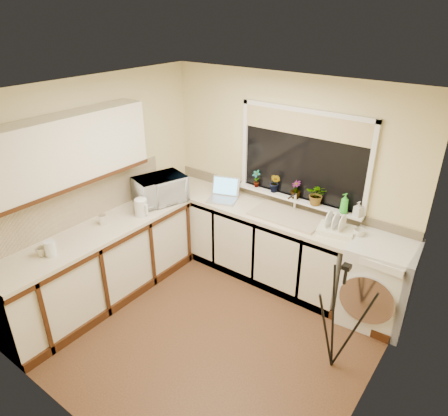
# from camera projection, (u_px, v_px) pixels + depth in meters

# --- Properties ---
(floor) EXTENTS (3.20, 3.20, 0.00)m
(floor) POSITION_uv_depth(u_px,v_px,m) (210.00, 328.00, 4.39)
(floor) COLOR brown
(floor) RESTS_ON ground
(ceiling) EXTENTS (3.20, 3.20, 0.00)m
(ceiling) POSITION_uv_depth(u_px,v_px,m) (205.00, 94.00, 3.30)
(ceiling) COLOR white
(ceiling) RESTS_ON ground
(wall_back) EXTENTS (3.20, 0.00, 3.20)m
(wall_back) POSITION_uv_depth(u_px,v_px,m) (286.00, 179.00, 4.93)
(wall_back) COLOR beige
(wall_back) RESTS_ON ground
(wall_front) EXTENTS (3.20, 0.00, 3.20)m
(wall_front) POSITION_uv_depth(u_px,v_px,m) (68.00, 315.00, 2.77)
(wall_front) COLOR beige
(wall_front) RESTS_ON ground
(wall_left) EXTENTS (0.00, 3.00, 3.00)m
(wall_left) POSITION_uv_depth(u_px,v_px,m) (98.00, 187.00, 4.70)
(wall_left) COLOR beige
(wall_left) RESTS_ON ground
(wall_right) EXTENTS (0.00, 3.00, 3.00)m
(wall_right) POSITION_uv_depth(u_px,v_px,m) (379.00, 292.00, 2.99)
(wall_right) COLOR beige
(wall_right) RESTS_ON ground
(base_cabinet_back) EXTENTS (2.55, 0.60, 0.86)m
(base_cabinet_back) POSITION_uv_depth(u_px,v_px,m) (248.00, 238.00, 5.24)
(base_cabinet_back) COLOR silver
(base_cabinet_back) RESTS_ON floor
(base_cabinet_left) EXTENTS (0.54, 2.40, 0.86)m
(base_cabinet_left) POSITION_uv_depth(u_px,v_px,m) (103.00, 266.00, 4.68)
(base_cabinet_left) COLOR silver
(base_cabinet_left) RESTS_ON floor
(worktop_back) EXTENTS (3.20, 0.60, 0.04)m
(worktop_back) POSITION_uv_depth(u_px,v_px,m) (272.00, 214.00, 4.86)
(worktop_back) COLOR beige
(worktop_back) RESTS_ON base_cabinet_back
(worktop_left) EXTENTS (0.60, 2.40, 0.04)m
(worktop_left) POSITION_uv_depth(u_px,v_px,m) (98.00, 232.00, 4.48)
(worktop_left) COLOR beige
(worktop_left) RESTS_ON base_cabinet_left
(upper_cabinet) EXTENTS (0.28, 1.90, 0.70)m
(upper_cabinet) POSITION_uv_depth(u_px,v_px,m) (63.00, 152.00, 4.04)
(upper_cabinet) COLOR silver
(upper_cabinet) RESTS_ON wall_left
(splashback_left) EXTENTS (0.02, 2.40, 0.45)m
(splashback_left) POSITION_uv_depth(u_px,v_px,m) (78.00, 204.00, 4.53)
(splashback_left) COLOR beige
(splashback_left) RESTS_ON wall_left
(splashback_back) EXTENTS (3.20, 0.02, 0.14)m
(splashback_back) POSITION_uv_depth(u_px,v_px,m) (284.00, 199.00, 5.03)
(splashback_back) COLOR beige
(splashback_back) RESTS_ON wall_back
(window_glass) EXTENTS (1.50, 0.02, 1.00)m
(window_glass) POSITION_uv_depth(u_px,v_px,m) (303.00, 157.00, 4.66)
(window_glass) COLOR black
(window_glass) RESTS_ON wall_back
(window_blind) EXTENTS (1.50, 0.02, 0.25)m
(window_blind) POSITION_uv_depth(u_px,v_px,m) (305.00, 125.00, 4.48)
(window_blind) COLOR tan
(window_blind) RESTS_ON wall_back
(windowsill) EXTENTS (1.60, 0.14, 0.03)m
(windowsill) POSITION_uv_depth(u_px,v_px,m) (297.00, 200.00, 4.85)
(windowsill) COLOR white
(windowsill) RESTS_ON wall_back
(sink) EXTENTS (0.82, 0.46, 0.03)m
(sink) POSITION_uv_depth(u_px,v_px,m) (287.00, 216.00, 4.74)
(sink) COLOR tan
(sink) RESTS_ON worktop_back
(faucet) EXTENTS (0.03, 0.03, 0.24)m
(faucet) POSITION_uv_depth(u_px,v_px,m) (295.00, 202.00, 4.82)
(faucet) COLOR silver
(faucet) RESTS_ON worktop_back
(washing_machine) EXTENTS (0.71, 0.69, 0.93)m
(washing_machine) POSITION_uv_depth(u_px,v_px,m) (378.00, 282.00, 4.35)
(washing_machine) COLOR silver
(washing_machine) RESTS_ON floor
(laptop) EXTENTS (0.44, 0.44, 0.25)m
(laptop) POSITION_uv_depth(u_px,v_px,m) (224.00, 194.00, 5.17)
(laptop) COLOR #A3A3AB
(laptop) RESTS_ON worktop_back
(kettle) EXTENTS (0.15, 0.15, 0.20)m
(kettle) POSITION_uv_depth(u_px,v_px,m) (141.00, 208.00, 4.74)
(kettle) COLOR silver
(kettle) RESTS_ON worktop_left
(dish_rack) EXTENTS (0.42, 0.35, 0.06)m
(dish_rack) POSITION_uv_depth(u_px,v_px,m) (336.00, 230.00, 4.41)
(dish_rack) COLOR #EAE7CB
(dish_rack) RESTS_ON worktop_back
(tripod) EXTENTS (0.64, 0.64, 1.15)m
(tripod) POSITION_uv_depth(u_px,v_px,m) (339.00, 318.00, 3.69)
(tripod) COLOR black
(tripod) RESTS_ON floor
(glass_jug) EXTENTS (0.11, 0.11, 0.16)m
(glass_jug) POSITION_uv_depth(u_px,v_px,m) (50.00, 248.00, 3.99)
(glass_jug) COLOR white
(glass_jug) RESTS_ON worktop_left
(steel_jar) EXTENTS (0.08, 0.08, 0.11)m
(steel_jar) POSITION_uv_depth(u_px,v_px,m) (103.00, 220.00, 4.57)
(steel_jar) COLOR white
(steel_jar) RESTS_ON worktop_left
(microwave) EXTENTS (0.56, 0.69, 0.33)m
(microwave) POSITION_uv_depth(u_px,v_px,m) (160.00, 189.00, 5.05)
(microwave) COLOR white
(microwave) RESTS_ON worktop_left
(plant_a) EXTENTS (0.13, 0.10, 0.22)m
(plant_a) POSITION_uv_depth(u_px,v_px,m) (256.00, 179.00, 5.10)
(plant_a) COLOR #999999
(plant_a) RESTS_ON windowsill
(plant_b) EXTENTS (0.15, 0.13, 0.24)m
(plant_b) POSITION_uv_depth(u_px,v_px,m) (275.00, 183.00, 4.95)
(plant_b) COLOR #999999
(plant_b) RESTS_ON windowsill
(plant_c) EXTENTS (0.16, 0.16, 0.22)m
(plant_c) POSITION_uv_depth(u_px,v_px,m) (296.00, 190.00, 4.81)
(plant_c) COLOR #999999
(plant_c) RESTS_ON windowsill
(plant_d) EXTENTS (0.26, 0.24, 0.25)m
(plant_d) POSITION_uv_depth(u_px,v_px,m) (317.00, 194.00, 4.64)
(plant_d) COLOR #999999
(plant_d) RESTS_ON windowsill
(soap_bottle_green) EXTENTS (0.12, 0.12, 0.23)m
(soap_bottle_green) POSITION_uv_depth(u_px,v_px,m) (344.00, 203.00, 4.46)
(soap_bottle_green) COLOR green
(soap_bottle_green) RESTS_ON windowsill
(soap_bottle_clear) EXTENTS (0.10, 0.10, 0.17)m
(soap_bottle_clear) POSITION_uv_depth(u_px,v_px,m) (358.00, 209.00, 4.40)
(soap_bottle_clear) COLOR #999999
(soap_bottle_clear) RESTS_ON windowsill
(cup_back) EXTENTS (0.16, 0.16, 0.10)m
(cup_back) POSITION_uv_depth(u_px,v_px,m) (359.00, 233.00, 4.31)
(cup_back) COLOR beige
(cup_back) RESTS_ON worktop_back
(cup_left) EXTENTS (0.13, 0.13, 0.09)m
(cup_left) POSITION_uv_depth(u_px,v_px,m) (41.00, 252.00, 4.00)
(cup_left) COLOR beige
(cup_left) RESTS_ON worktop_left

